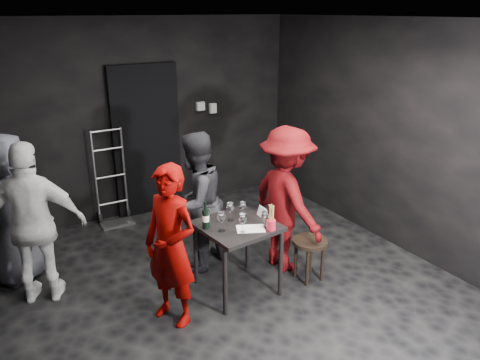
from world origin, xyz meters
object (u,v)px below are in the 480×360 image
server_red (171,245)px  bystander_cream (33,217)px  stool (310,247)px  tasting_table (237,233)px  man_maroon (287,194)px  wine_bottle (206,218)px  hand_truck (114,207)px  woman_black (195,199)px  breadstick_cup (271,218)px  bystander_grey (10,203)px

server_red → bystander_cream: (-1.00, 0.98, 0.12)m
stool → bystander_cream: (-2.53, 1.08, 0.52)m
tasting_table → server_red: bearing=-170.8°
man_maroon → wine_bottle: 1.02m
hand_truck → woman_black: size_ratio=0.79×
tasting_table → woman_black: 0.68m
woman_black → bystander_cream: size_ratio=0.91×
tasting_table → man_maroon: size_ratio=0.42×
hand_truck → wine_bottle: 2.31m
tasting_table → wine_bottle: 0.38m
hand_truck → tasting_table: (0.62, -2.28, 0.42)m
woman_black → hand_truck: bearing=-97.9°
woman_black → breadstick_cup: (0.38, -0.91, 0.05)m
stool → wine_bottle: 1.22m
bystander_cream → bystander_grey: 0.56m
hand_truck → wine_bottle: (0.31, -2.20, 0.63)m
breadstick_cup → man_maroon: bearing=40.5°
tasting_table → bystander_grey: bystander_grey is taller
woman_black → breadstick_cup: size_ratio=5.88×
wine_bottle → tasting_table: bearing=-13.9°
tasting_table → man_maroon: man_maroon is taller
tasting_table → hand_truck: bearing=105.3°
bystander_grey → wine_bottle: (1.60, -1.32, -0.02)m
stool → breadstick_cup: (-0.54, -0.05, 0.49)m
bystander_grey → wine_bottle: bystander_grey is taller
hand_truck → bystander_grey: size_ratio=0.74×
tasting_table → bystander_cream: 1.98m
stool → woman_black: bearing=136.9°
tasting_table → server_red: size_ratio=0.48×
breadstick_cup → wine_bottle: bearing=147.0°
hand_truck → server_red: size_ratio=0.84×
woman_black → bystander_cream: bystander_cream is taller
bystander_grey → wine_bottle: bearing=101.9°
stool → wine_bottle: bearing=164.5°
server_red → bystander_grey: 1.91m
tasting_table → woman_black: bearing=103.5°
man_maroon → server_red: bearing=98.1°
wine_bottle → breadstick_cup: size_ratio=1.01×
server_red → man_maroon: man_maroon is taller
stool → breadstick_cup: size_ratio=1.67×
hand_truck → bystander_cream: bystander_cream is taller
hand_truck → bystander_cream: 1.94m
server_red → tasting_table: bearing=73.3°
tasting_table → breadstick_cup: (0.23, -0.27, 0.23)m
hand_truck → bystander_grey: bystander_grey is taller
hand_truck → man_maroon: (1.33, -2.14, 0.65)m
server_red → breadstick_cup: bearing=55.7°
tasting_table → stool: bearing=-16.2°
man_maroon → bystander_grey: (-2.62, 1.26, -0.01)m
man_maroon → bystander_cream: bystander_cream is taller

